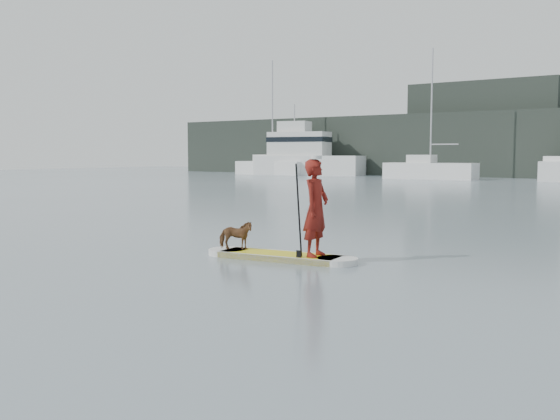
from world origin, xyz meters
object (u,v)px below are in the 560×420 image
Objects in this scene: paddleboard at (280,256)px; dog at (236,235)px; paddler at (316,208)px; sailboat_a at (272,167)px; sailboat_c at (429,169)px; motor_yacht_b at (305,155)px.

dog is (-1.04, -0.14, 0.36)m from paddleboard.
paddler is 0.16× the size of sailboat_a.
paddler is at bearing -111.12° from dog.
dog is 0.06× the size of sailboat_a.
paddleboard is 1.28m from paddler.
sailboat_c is at bearing 99.77° from paddleboard.
paddleboard is 4.55× the size of dog.
paddleboard is 52.16m from sailboat_a.
paddler is 1.95m from dog.
sailboat_a is at bearing 118.09° from paddleboard.
dog is at bearing -76.32° from sailboat_c.
sailboat_a reaches higher than paddler.
paddler reaches higher than paddleboard.
sailboat_a is 1.02× the size of motor_yacht_b.
dog is at bearing -53.09° from sailboat_a.
paddleboard is at bearing -111.12° from dog.
sailboat_a is 17.83m from sailboat_c.
dog is (-1.82, -0.25, -0.65)m from paddler.
sailboat_a reaches higher than sailboat_c.
sailboat_a is at bearing 30.74° from paddler.
paddleboard is at bearing -69.13° from motor_yacht_b.
sailboat_a is at bearing -174.93° from motor_yacht_b.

